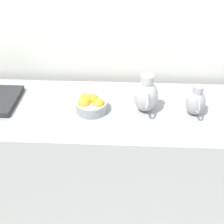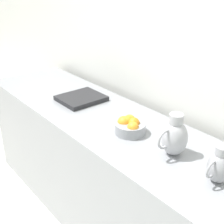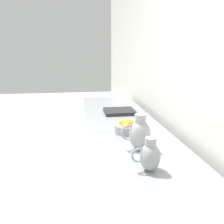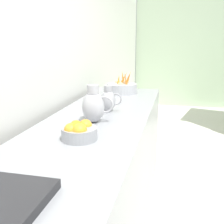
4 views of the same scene
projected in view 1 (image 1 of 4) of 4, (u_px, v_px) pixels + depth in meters
tile_wall_left at (182, 1)px, 1.93m from camera, size 0.10×8.80×3.00m
prep_counter at (104, 160)px, 2.18m from camera, size 0.70×3.35×0.94m
orange_bowl at (90, 104)px, 1.86m from camera, size 0.20×0.20×0.11m
metal_pitcher_tall at (146, 95)px, 1.83m from camera, size 0.21×0.15×0.25m
metal_pitcher_short at (196, 102)px, 1.81m from camera, size 0.17×0.12×0.20m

